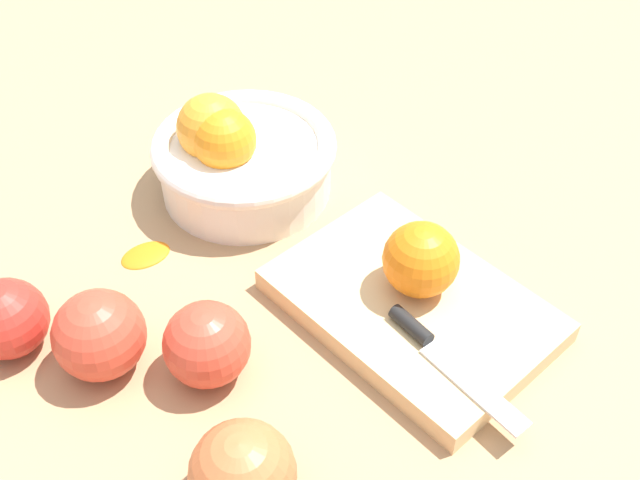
% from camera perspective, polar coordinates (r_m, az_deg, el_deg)
% --- Properties ---
extents(ground_plane, '(2.40, 2.40, 0.00)m').
position_cam_1_polar(ground_plane, '(0.75, 1.01, -4.99)').
color(ground_plane, tan).
extents(bowl, '(0.20, 0.20, 0.11)m').
position_cam_1_polar(bowl, '(0.85, -5.93, 6.17)').
color(bowl, white).
rests_on(bowl, ground_plane).
extents(cutting_board, '(0.28, 0.22, 0.02)m').
position_cam_1_polar(cutting_board, '(0.74, 6.75, -4.78)').
color(cutting_board, '#DBB77F').
rests_on(cutting_board, ground_plane).
extents(orange_on_board, '(0.07, 0.07, 0.07)m').
position_cam_1_polar(orange_on_board, '(0.71, 7.43, -1.44)').
color(orange_on_board, orange).
rests_on(orange_on_board, cutting_board).
extents(knife, '(0.15, 0.06, 0.01)m').
position_cam_1_polar(knife, '(0.68, 8.57, -8.08)').
color(knife, silver).
rests_on(knife, cutting_board).
extents(apple_front_right, '(0.08, 0.08, 0.08)m').
position_cam_1_polar(apple_front_right, '(0.60, -5.71, -16.72)').
color(apple_front_right, '#CC6638').
rests_on(apple_front_right, ground_plane).
extents(apple_front_left, '(0.07, 0.07, 0.07)m').
position_cam_1_polar(apple_front_left, '(0.74, -22.03, -5.38)').
color(apple_front_left, red).
rests_on(apple_front_left, ground_plane).
extents(apple_front_left_2, '(0.08, 0.08, 0.08)m').
position_cam_1_polar(apple_front_left_2, '(0.70, -15.92, -6.73)').
color(apple_front_left_2, '#D6422D').
rests_on(apple_front_left_2, ground_plane).
extents(apple_front_left_3, '(0.08, 0.08, 0.08)m').
position_cam_1_polar(apple_front_left_3, '(0.68, -8.32, -7.60)').
color(apple_front_left_3, '#D6422D').
rests_on(apple_front_left_3, ground_plane).
extents(citrus_peel, '(0.05, 0.06, 0.01)m').
position_cam_1_polar(citrus_peel, '(0.81, -12.75, -0.92)').
color(citrus_peel, orange).
rests_on(citrus_peel, ground_plane).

